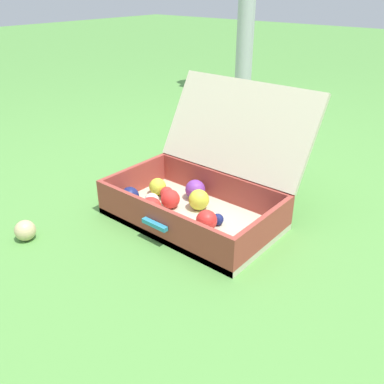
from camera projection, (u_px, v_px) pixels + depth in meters
The scene contains 3 objects.
ground_plane at pixel (197, 231), 1.57m from camera, with size 16.00×16.00×0.00m, color #569342.
open_suitcase at pixel (200, 189), 1.64m from camera, with size 0.66×0.61×0.49m.
stray_ball_on_grass at pixel (25, 230), 1.50m from camera, with size 0.08×0.08×0.08m, color #D1B784.
Camera 1 is at (0.84, -1.03, 0.84)m, focal length 38.88 mm.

